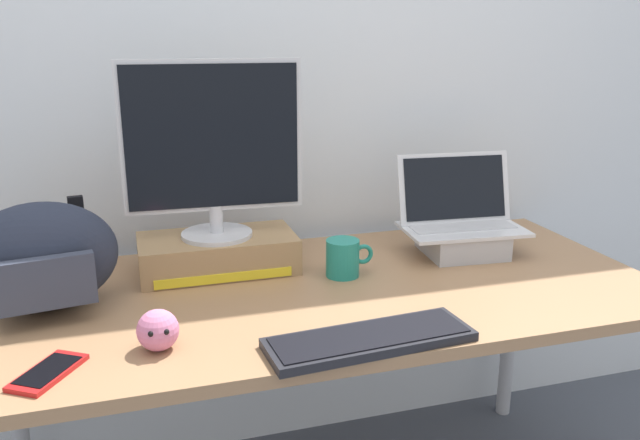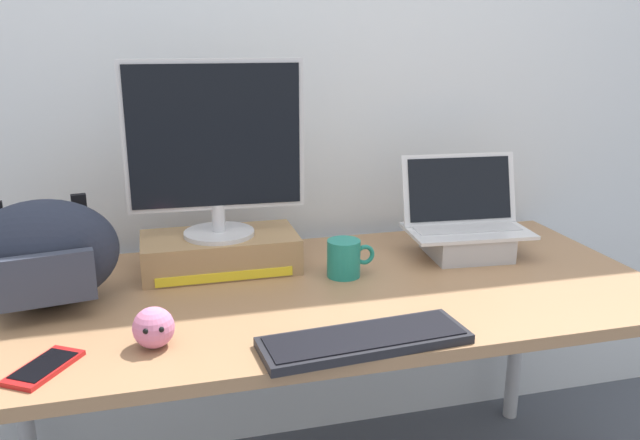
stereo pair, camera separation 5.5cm
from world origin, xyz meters
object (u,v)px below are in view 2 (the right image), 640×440
object	(u,v)px
toner_box_yellow	(220,252)
desktop_monitor	(215,148)
messenger_backpack	(43,255)
coffee_mug	(345,258)
open_laptop	(465,234)
external_keyboard	(365,340)
plush_toy	(154,328)
cell_phone	(44,367)

from	to	relation	value
toner_box_yellow	desktop_monitor	bearing A→B (deg)	-93.70
desktop_monitor	messenger_backpack	distance (m)	0.50
coffee_mug	open_laptop	bearing A→B (deg)	11.55
external_keyboard	messenger_backpack	world-z (taller)	messenger_backpack
coffee_mug	external_keyboard	bearing A→B (deg)	-100.86
toner_box_yellow	desktop_monitor	world-z (taller)	desktop_monitor
messenger_backpack	toner_box_yellow	bearing A→B (deg)	10.22
open_laptop	toner_box_yellow	bearing A→B (deg)	179.72
desktop_monitor	coffee_mug	world-z (taller)	desktop_monitor
toner_box_yellow	plush_toy	world-z (taller)	toner_box_yellow
desktop_monitor	external_keyboard	xyz separation A→B (m)	(0.24, -0.53, -0.33)
messenger_backpack	plush_toy	size ratio (longest dim) A/B	4.28
desktop_monitor	external_keyboard	world-z (taller)	desktop_monitor
open_laptop	messenger_backpack	size ratio (longest dim) A/B	0.98
open_laptop	cell_phone	xyz separation A→B (m)	(-1.11, -0.42, -0.06)
desktop_monitor	plush_toy	world-z (taller)	desktop_monitor
messenger_backpack	plush_toy	world-z (taller)	messenger_backpack
open_laptop	cell_phone	distance (m)	1.18
plush_toy	open_laptop	bearing A→B (deg)	22.44
messenger_backpack	plush_toy	xyz separation A→B (m)	(0.24, -0.28, -0.09)
desktop_monitor	plush_toy	distance (m)	0.55
toner_box_yellow	open_laptop	world-z (taller)	open_laptop
messenger_backpack	coffee_mug	size ratio (longest dim) A/B	2.83
toner_box_yellow	external_keyboard	xyz separation A→B (m)	(0.24, -0.54, -0.04)
toner_box_yellow	cell_phone	distance (m)	0.62
open_laptop	external_keyboard	distance (m)	0.67
toner_box_yellow	cell_phone	size ratio (longest dim) A/B	2.47
toner_box_yellow	external_keyboard	bearing A→B (deg)	-65.82
desktop_monitor	open_laptop	distance (m)	0.77
open_laptop	desktop_monitor	bearing A→B (deg)	179.81
messenger_backpack	cell_phone	distance (m)	0.35
toner_box_yellow	messenger_backpack	world-z (taller)	messenger_backpack
toner_box_yellow	external_keyboard	distance (m)	0.59
desktop_monitor	messenger_backpack	xyz separation A→B (m)	(-0.43, -0.15, -0.21)
open_laptop	external_keyboard	world-z (taller)	open_laptop
external_keyboard	plush_toy	size ratio (longest dim) A/B	5.21
external_keyboard	cell_phone	bearing A→B (deg)	170.48
external_keyboard	plush_toy	world-z (taller)	plush_toy
open_laptop	coffee_mug	world-z (taller)	open_laptop
messenger_backpack	desktop_monitor	bearing A→B (deg)	10.09
coffee_mug	plush_toy	distance (m)	0.58
desktop_monitor	external_keyboard	size ratio (longest dim) A/B	1.04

